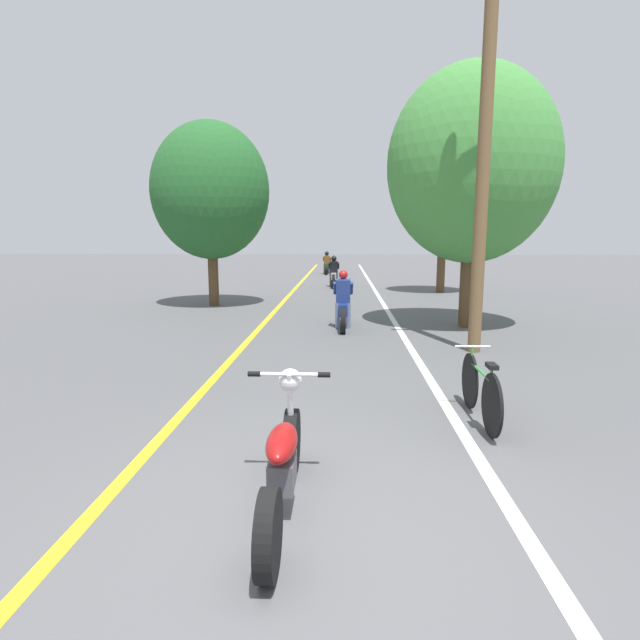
{
  "coord_description": "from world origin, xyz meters",
  "views": [
    {
      "loc": [
        0.28,
        -3.38,
        2.18
      ],
      "look_at": [
        -0.05,
        4.29,
        0.9
      ],
      "focal_mm": 28.0,
      "sensor_mm": 36.0,
      "label": 1
    }
  ],
  "objects": [
    {
      "name": "roadside_tree_right_near",
      "position": [
        3.31,
        8.86,
        3.83
      ],
      "size": [
        3.97,
        3.57,
        6.13
      ],
      "color": "#513A23",
      "rests_on": "ground"
    },
    {
      "name": "motorcycle_rider_mid",
      "position": [
        -0.07,
        18.61,
        0.52
      ],
      "size": [
        0.5,
        2.13,
        1.37
      ],
      "color": "black",
      "rests_on": "ground"
    },
    {
      "name": "motorcycle_rider_lead",
      "position": [
        0.32,
        8.52,
        0.52
      ],
      "size": [
        0.5,
        1.96,
        1.4
      ],
      "color": "black",
      "rests_on": "ground"
    },
    {
      "name": "utility_pole",
      "position": [
        2.84,
        6.12,
        3.76
      ],
      "size": [
        1.1,
        0.24,
        7.33
      ],
      "color": "brown",
      "rests_on": "ground"
    },
    {
      "name": "lane_stripe_edge",
      "position": [
        1.66,
        12.29,
        0.0
      ],
      "size": [
        0.14,
        48.0,
        0.01
      ],
      "primitive_type": "cube",
      "color": "white",
      "rests_on": "ground"
    },
    {
      "name": "lane_stripe_center",
      "position": [
        -1.7,
        12.29,
        0.0
      ],
      "size": [
        0.14,
        48.0,
        0.01
      ],
      "primitive_type": "cube",
      "color": "yellow",
      "rests_on": "ground"
    },
    {
      "name": "ground_plane",
      "position": [
        0.0,
        0.0,
        0.0
      ],
      "size": [
        120.0,
        120.0,
        0.0
      ],
      "primitive_type": "plane",
      "color": "#515154"
    },
    {
      "name": "bicycle_parked",
      "position": [
        1.94,
        2.41,
        0.38
      ],
      "size": [
        0.44,
        1.67,
        0.83
      ],
      "color": "black",
      "rests_on": "ground"
    },
    {
      "name": "motorcycle_rider_far",
      "position": [
        -0.61,
        26.32,
        0.51
      ],
      "size": [
        0.5,
        2.01,
        1.34
      ],
      "color": "black",
      "rests_on": "ground"
    },
    {
      "name": "roadside_tree_right_far",
      "position": [
        4.2,
        16.59,
        3.52
      ],
      "size": [
        3.2,
        2.88,
        5.38
      ],
      "color": "#513A23",
      "rests_on": "ground"
    },
    {
      "name": "motorcycle_foreground",
      "position": [
        -0.18,
        0.35,
        0.42
      ],
      "size": [
        0.73,
        2.1,
        1.01
      ],
      "color": "black",
      "rests_on": "ground"
    },
    {
      "name": "roadside_tree_left",
      "position": [
        -3.83,
        12.41,
        3.58
      ],
      "size": [
        3.67,
        3.3,
        5.7
      ],
      "color": "#513A23",
      "rests_on": "ground"
    }
  ]
}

